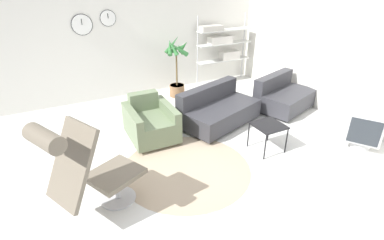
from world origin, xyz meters
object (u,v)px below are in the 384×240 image
Objects in this scene: couch_second at (283,97)px; side_table at (268,127)px; lounge_chair at (85,165)px; potted_plant at (177,71)px; armchair_red at (151,123)px; crt_television at (365,129)px; shelf_unit at (222,43)px; couch_low at (218,111)px.

side_table is at bearing 21.43° from couch_second.
potted_plant is at bearing 115.11° from lounge_chair.
potted_plant is (2.42, 2.97, -0.13)m from lounge_chair.
potted_plant is at bearing 96.60° from side_table.
crt_television is at bearing 148.56° from armchair_red.
lounge_chair is at bearing -129.20° from potted_plant.
shelf_unit is at bearing 13.95° from potted_plant.
potted_plant reaches higher than lounge_chair.
potted_plant reaches higher than side_table.
potted_plant is (-1.71, 3.39, 0.25)m from crt_television.
couch_low is 3.62× the size of side_table.
armchair_red is 1.99× the size of side_table.
armchair_red is 1.99m from potted_plant.
crt_television is (1.40, -0.65, -0.06)m from side_table.
potted_plant reaches higher than armchair_red.
couch_second is 2.12m from shelf_unit.
couch_second is at bearing 160.10° from couch_low.
lounge_chair is at bearing 51.44° from crt_television.
couch_low is at bearing 92.99° from lounge_chair.
lounge_chair is 3.84m from potted_plant.
shelf_unit reaches higher than armchair_red.
couch_low reaches higher than side_table.
shelf_unit is (1.27, 1.93, 0.73)m from couch_low.
armchair_red is 0.66× the size of couch_second.
couch_second is 2.16× the size of crt_television.
couch_second is (4.07, 1.34, -0.46)m from lounge_chair.
shelf_unit is at bearing 105.44° from lounge_chair.
couch_low is 1.54m from couch_second.
shelf_unit is at bearing -27.57° from crt_television.
potted_plant is 1.47m from shelf_unit.
armchair_red is 0.68× the size of potted_plant.
armchair_red is 1.30m from couch_low.
armchair_red is 1.43× the size of crt_television.
side_table is 2.76m from potted_plant.
couch_low is 2.60× the size of crt_television.
crt_television is at bearing 73.80° from couch_second.
side_table is at bearing 32.29° from crt_television.
couch_second is (2.84, -0.07, -0.02)m from armchair_red.
lounge_chair is 1.42× the size of armchair_red.
couch_second is at bearing 179.26° from armchair_red.
armchair_red is at bearing 141.92° from side_table.
couch_low is at bearing -123.27° from shelf_unit.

